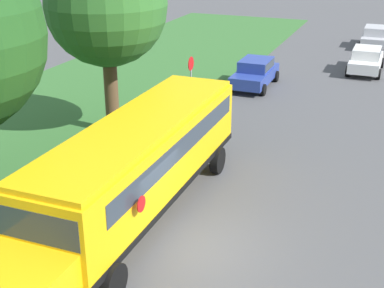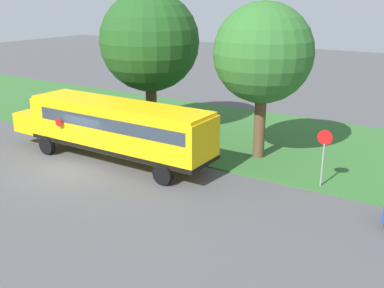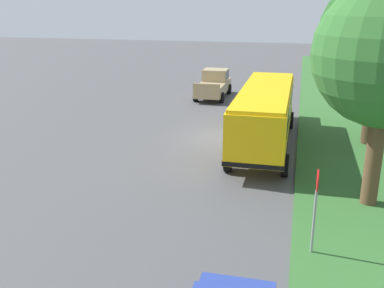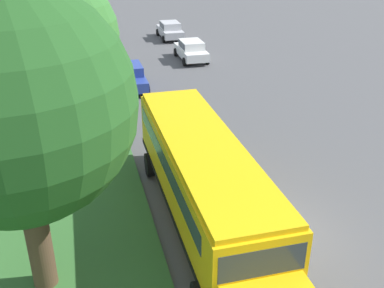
# 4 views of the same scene
# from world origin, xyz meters

# --- Properties ---
(ground_plane) EXTENTS (120.00, 120.00, 0.00)m
(ground_plane) POSITION_xyz_m (0.00, 0.00, 0.00)
(ground_plane) COLOR #4C4C4F
(school_bus) EXTENTS (2.84, 12.42, 3.16)m
(school_bus) POSITION_xyz_m (-2.28, 1.09, 1.92)
(school_bus) COLOR yellow
(school_bus) RESTS_ON ground
(car_blue_nearest) EXTENTS (2.02, 4.40, 1.56)m
(car_blue_nearest) POSITION_xyz_m (-2.80, 16.68, 0.88)
(car_blue_nearest) COLOR #283D93
(car_blue_nearest) RESTS_ON ground
(car_white_middle) EXTENTS (2.02, 4.40, 1.56)m
(car_white_middle) POSITION_xyz_m (2.80, 22.27, 0.88)
(car_white_middle) COLOR silver
(car_white_middle) RESTS_ON ground
(car_silver_furthest) EXTENTS (2.02, 4.40, 1.56)m
(car_silver_furthest) POSITION_xyz_m (2.80, 30.12, 0.88)
(car_silver_furthest) COLOR #B7B7BC
(car_silver_furthest) RESTS_ON ground
(oak_tree_roadside_mid) EXTENTS (5.08, 5.08, 8.15)m
(oak_tree_roadside_mid) POSITION_xyz_m (-6.61, 7.15, 5.57)
(oak_tree_roadside_mid) COLOR brown
(oak_tree_roadside_mid) RESTS_ON ground
(stop_sign) EXTENTS (0.08, 0.68, 2.74)m
(stop_sign) POSITION_xyz_m (-4.60, 11.32, 1.74)
(stop_sign) COLOR gray
(stop_sign) RESTS_ON ground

